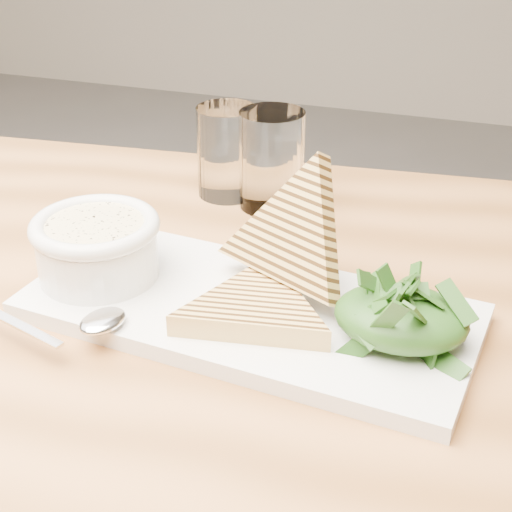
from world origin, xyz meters
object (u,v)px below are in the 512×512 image
(platter, at_px, (248,311))
(soup_bowl, at_px, (98,254))
(glass_far, at_px, (227,152))
(table_top, at_px, (95,341))
(glass_near, at_px, (272,160))

(platter, height_order, soup_bowl, soup_bowl)
(platter, bearing_deg, glass_far, 114.14)
(table_top, height_order, glass_near, glass_near)
(table_top, distance_m, platter, 0.13)
(platter, height_order, glass_far, glass_far)
(platter, distance_m, glass_near, 0.23)
(table_top, xyz_separation_m, platter, (0.12, 0.05, 0.03))
(table_top, xyz_separation_m, soup_bowl, (-0.02, 0.05, 0.06))
(table_top, bearing_deg, glass_near, 74.41)
(soup_bowl, distance_m, glass_near, 0.24)
(soup_bowl, xyz_separation_m, glass_near, (0.09, 0.22, 0.02))
(soup_bowl, bearing_deg, table_top, -70.06)
(table_top, xyz_separation_m, glass_far, (0.02, 0.28, 0.07))
(platter, bearing_deg, table_top, -159.79)
(glass_far, bearing_deg, glass_near, -14.29)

